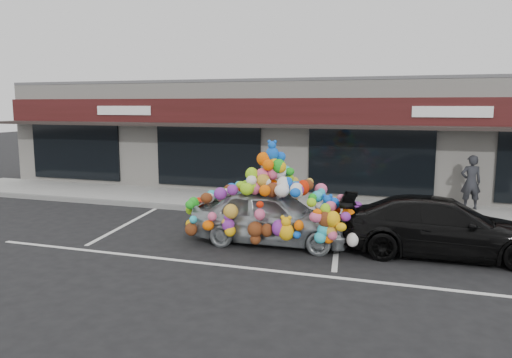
% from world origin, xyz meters
% --- Properties ---
extents(ground, '(90.00, 90.00, 0.00)m').
position_xyz_m(ground, '(0.00, 0.00, 0.00)').
color(ground, black).
rests_on(ground, ground).
extents(shop_building, '(24.00, 7.20, 4.31)m').
position_xyz_m(shop_building, '(0.00, 8.44, 2.16)').
color(shop_building, beige).
rests_on(shop_building, ground).
extents(sidewalk, '(26.00, 3.00, 0.15)m').
position_xyz_m(sidewalk, '(0.00, 4.00, 0.07)').
color(sidewalk, gray).
rests_on(sidewalk, ground).
extents(kerb, '(26.00, 0.18, 0.16)m').
position_xyz_m(kerb, '(0.00, 2.50, 0.07)').
color(kerb, slate).
rests_on(kerb, ground).
extents(parking_stripe_left, '(0.73, 4.37, 0.01)m').
position_xyz_m(parking_stripe_left, '(-3.20, 0.20, 0.00)').
color(parking_stripe_left, silver).
rests_on(parking_stripe_left, ground).
extents(parking_stripe_mid, '(0.73, 4.37, 0.01)m').
position_xyz_m(parking_stripe_mid, '(2.80, 0.20, 0.00)').
color(parking_stripe_mid, silver).
rests_on(parking_stripe_mid, ground).
extents(lane_line, '(14.00, 0.12, 0.01)m').
position_xyz_m(lane_line, '(2.00, -2.30, 0.00)').
color(lane_line, silver).
rests_on(lane_line, ground).
extents(toy_car, '(2.88, 4.26, 2.46)m').
position_xyz_m(toy_car, '(1.29, -0.33, 0.83)').
color(toy_car, silver).
rests_on(toy_car, ground).
extents(black_sedan, '(2.07, 4.59, 1.31)m').
position_xyz_m(black_sedan, '(5.20, -0.06, 0.65)').
color(black_sedan, black).
rests_on(black_sedan, ground).
extents(pedestrian_a, '(0.69, 0.52, 1.69)m').
position_xyz_m(pedestrian_a, '(6.15, 4.86, 1.00)').
color(pedestrian_a, black).
rests_on(pedestrian_a, sidewalk).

